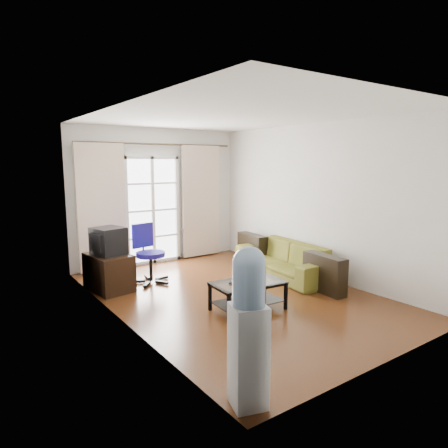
# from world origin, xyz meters

# --- Properties ---
(floor) EXTENTS (5.20, 5.20, 0.00)m
(floor) POSITION_xyz_m (0.00, 0.00, 0.00)
(floor) COLOR #5A3015
(floor) RESTS_ON ground
(ceiling) EXTENTS (5.20, 5.20, 0.00)m
(ceiling) POSITION_xyz_m (0.00, 0.00, 2.70)
(ceiling) COLOR white
(ceiling) RESTS_ON wall_back
(wall_back) EXTENTS (3.60, 0.02, 2.70)m
(wall_back) POSITION_xyz_m (0.00, 2.60, 1.35)
(wall_back) COLOR silver
(wall_back) RESTS_ON floor
(wall_front) EXTENTS (3.60, 0.02, 2.70)m
(wall_front) POSITION_xyz_m (0.00, -2.60, 1.35)
(wall_front) COLOR silver
(wall_front) RESTS_ON floor
(wall_left) EXTENTS (0.02, 5.20, 2.70)m
(wall_left) POSITION_xyz_m (-1.80, 0.00, 1.35)
(wall_left) COLOR silver
(wall_left) RESTS_ON floor
(wall_right) EXTENTS (0.02, 5.20, 2.70)m
(wall_right) POSITION_xyz_m (1.80, 0.00, 1.35)
(wall_right) COLOR silver
(wall_right) RESTS_ON floor
(french_door) EXTENTS (1.16, 0.06, 2.15)m
(french_door) POSITION_xyz_m (-0.15, 2.54, 1.07)
(french_door) COLOR white
(french_door) RESTS_ON wall_back
(curtain_rod) EXTENTS (3.30, 0.04, 0.04)m
(curtain_rod) POSITION_xyz_m (0.00, 2.50, 2.38)
(curtain_rod) COLOR #4C3F2D
(curtain_rod) RESTS_ON wall_back
(curtain_left) EXTENTS (0.90, 0.07, 2.35)m
(curtain_left) POSITION_xyz_m (-1.20, 2.48, 1.20)
(curtain_left) COLOR beige
(curtain_left) RESTS_ON curtain_rod
(curtain_right) EXTENTS (0.90, 0.07, 2.35)m
(curtain_right) POSITION_xyz_m (0.95, 2.48, 1.20)
(curtain_right) COLOR beige
(curtain_right) RESTS_ON curtain_rod
(radiator) EXTENTS (0.64, 0.12, 0.64)m
(radiator) POSITION_xyz_m (0.80, 2.50, 0.33)
(radiator) COLOR #949396
(radiator) RESTS_ON floor
(sofa) EXTENTS (2.23, 1.24, 0.60)m
(sofa) POSITION_xyz_m (1.35, 0.33, 0.30)
(sofa) COLOR brown
(sofa) RESTS_ON floor
(coffee_table) EXTENTS (1.03, 0.64, 0.40)m
(coffee_table) POSITION_xyz_m (-0.23, -0.63, 0.26)
(coffee_table) COLOR silver
(coffee_table) RESTS_ON floor
(bowl) EXTENTS (0.43, 0.43, 0.06)m
(bowl) POSITION_xyz_m (-0.23, -0.68, 0.43)
(bowl) COLOR #359359
(bowl) RESTS_ON coffee_table
(book) EXTENTS (0.41, 0.41, 0.02)m
(book) POSITION_xyz_m (-0.36, -0.74, 0.41)
(book) COLOR #AC2015
(book) RESTS_ON coffee_table
(remote) EXTENTS (0.18, 0.06, 0.02)m
(remote) POSITION_xyz_m (-0.41, -0.57, 0.41)
(remote) COLOR black
(remote) RESTS_ON coffee_table
(tv_stand) EXTENTS (0.63, 0.86, 0.58)m
(tv_stand) POSITION_xyz_m (-1.50, 1.34, 0.29)
(tv_stand) COLOR black
(tv_stand) RESTS_ON floor
(crt_tv) EXTENTS (0.55, 0.55, 0.43)m
(crt_tv) POSITION_xyz_m (-1.50, 1.35, 0.80)
(crt_tv) COLOR black
(crt_tv) RESTS_ON tv_stand
(task_chair) EXTENTS (0.79, 0.79, 1.00)m
(task_chair) POSITION_xyz_m (-0.79, 1.35, 0.29)
(task_chair) COLOR black
(task_chair) RESTS_ON floor
(water_cooler) EXTENTS (0.35, 0.35, 1.37)m
(water_cooler) POSITION_xyz_m (-1.60, -2.35, 0.72)
(water_cooler) COLOR white
(water_cooler) RESTS_ON floor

